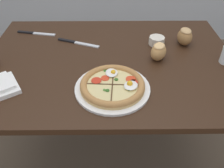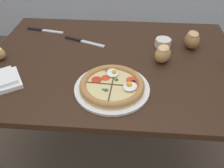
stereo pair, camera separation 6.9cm
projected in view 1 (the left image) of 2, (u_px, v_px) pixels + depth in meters
ground_plane at (110, 146)px, 1.68m from camera, size 12.00×12.00×0.00m
dining_table at (110, 74)px, 1.28m from camera, size 1.29×0.92×0.74m
pizza at (112, 86)px, 1.02m from camera, size 0.33×0.33×0.05m
ramekin_bowl at (156, 41)px, 1.32m from camera, size 0.09×0.09×0.05m
bread_piece_near at (158, 52)px, 1.18m from camera, size 0.11×0.12×0.09m
bread_piece_far at (185, 36)px, 1.31m from camera, size 0.08×0.10×0.09m
knife_main at (77, 43)px, 1.34m from camera, size 0.24×0.11×0.01m
knife_spare at (36, 33)px, 1.43m from camera, size 0.24×0.06×0.01m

